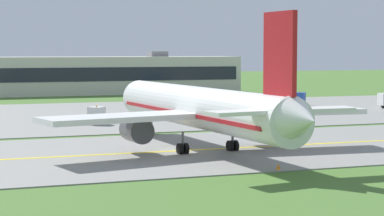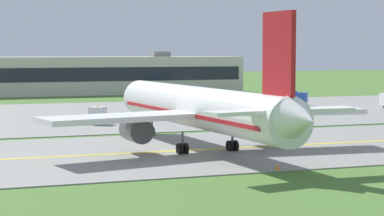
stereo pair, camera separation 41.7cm
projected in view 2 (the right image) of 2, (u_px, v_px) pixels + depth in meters
name	position (u px, v px, depth m)	size (l,w,h in m)	color
ground_plane	(183.00, 152.00, 70.55)	(500.00, 500.00, 0.00)	#47702D
taxiway_strip	(183.00, 151.00, 70.54)	(240.00, 28.00, 0.10)	gray
apron_pad	(154.00, 113.00, 113.29)	(140.00, 52.00, 0.10)	gray
taxiway_centreline	(183.00, 151.00, 70.54)	(220.00, 0.60, 0.01)	yellow
airplane_lead	(201.00, 109.00, 70.50)	(32.46, 39.65, 12.70)	white
service_truck_fuel	(289.00, 97.00, 128.95)	(5.88, 5.47, 2.60)	#264CA5
service_truck_pushback	(89.00, 116.00, 95.85)	(6.36, 5.46, 2.59)	silver
terminal_building	(109.00, 75.00, 165.80)	(60.75, 12.92, 9.52)	beige
traffic_cone_near_edge	(277.00, 167.00, 59.26)	(0.44, 0.44, 0.60)	orange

